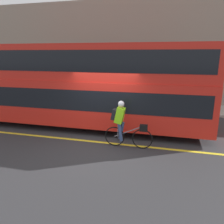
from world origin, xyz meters
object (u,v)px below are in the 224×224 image
trash_bin (161,100)px  bus (85,82)px  street_sign_post (143,80)px  cyclist_on_bike (123,123)px

trash_bin → bus: bearing=-129.3°
bus → trash_bin: size_ratio=11.90×
bus → trash_bin: bearing=50.7°
bus → street_sign_post: bus is taller
bus → street_sign_post: 4.46m
cyclist_on_bike → street_sign_post: bearing=90.3°
bus → cyclist_on_bike: (2.12, -1.94, -1.09)m
cyclist_on_bike → trash_bin: size_ratio=1.91×
trash_bin → street_sign_post: size_ratio=0.32×
trash_bin → street_sign_post: (-1.12, -0.01, 1.10)m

